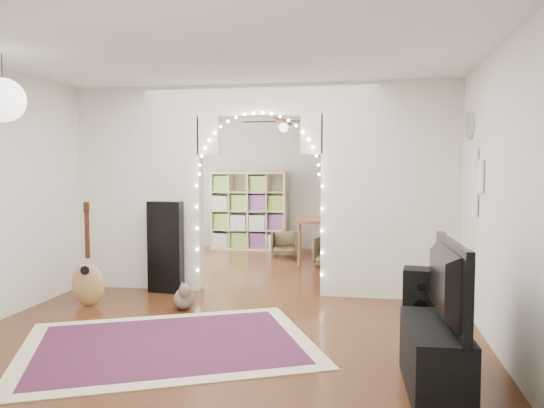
% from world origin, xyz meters
% --- Properties ---
extents(floor, '(7.50, 7.50, 0.00)m').
position_xyz_m(floor, '(0.00, 0.00, 0.00)').
color(floor, black).
rests_on(floor, ground).
extents(ceiling, '(5.00, 7.50, 0.02)m').
position_xyz_m(ceiling, '(0.00, 0.00, 2.70)').
color(ceiling, white).
rests_on(ceiling, wall_back).
extents(wall_back, '(5.00, 0.02, 2.70)m').
position_xyz_m(wall_back, '(0.00, 3.75, 1.35)').
color(wall_back, silver).
rests_on(wall_back, floor).
extents(wall_front, '(5.00, 0.02, 2.70)m').
position_xyz_m(wall_front, '(0.00, -3.75, 1.35)').
color(wall_front, silver).
rests_on(wall_front, floor).
extents(wall_left, '(0.02, 7.50, 2.70)m').
position_xyz_m(wall_left, '(-2.50, 0.00, 1.35)').
color(wall_left, silver).
rests_on(wall_left, floor).
extents(wall_right, '(0.02, 7.50, 2.70)m').
position_xyz_m(wall_right, '(2.50, 0.00, 1.35)').
color(wall_right, silver).
rests_on(wall_right, floor).
extents(divider_wall, '(5.00, 0.20, 2.70)m').
position_xyz_m(divider_wall, '(0.00, 0.00, 1.42)').
color(divider_wall, silver).
rests_on(divider_wall, floor).
extents(fairy_lights, '(1.64, 0.04, 1.60)m').
position_xyz_m(fairy_lights, '(0.00, -0.13, 1.55)').
color(fairy_lights, '#FFEABF').
rests_on(fairy_lights, divider_wall).
extents(window, '(0.04, 1.20, 1.40)m').
position_xyz_m(window, '(-2.47, 1.80, 1.50)').
color(window, white).
rests_on(window, wall_left).
extents(wall_clock, '(0.03, 0.31, 0.31)m').
position_xyz_m(wall_clock, '(2.48, -0.60, 2.10)').
color(wall_clock, white).
rests_on(wall_clock, wall_right).
extents(picture_frames, '(0.02, 0.50, 0.70)m').
position_xyz_m(picture_frames, '(2.48, -1.00, 1.50)').
color(picture_frames, white).
rests_on(picture_frames, wall_right).
extents(paper_lantern, '(0.40, 0.40, 0.40)m').
position_xyz_m(paper_lantern, '(-1.90, -2.40, 2.25)').
color(paper_lantern, white).
rests_on(paper_lantern, ceiling).
extents(ceiling_fan, '(1.10, 1.10, 0.30)m').
position_xyz_m(ceiling_fan, '(0.00, 2.00, 2.40)').
color(ceiling_fan, '#A89138').
rests_on(ceiling_fan, ceiling).
extents(area_rug, '(3.19, 2.86, 0.02)m').
position_xyz_m(area_rug, '(-0.42, -2.21, 0.01)').
color(area_rug, maroon).
rests_on(area_rug, floor).
extents(guitar_case, '(0.47, 0.18, 1.20)m').
position_xyz_m(guitar_case, '(-1.21, -0.25, 0.60)').
color(guitar_case, black).
rests_on(guitar_case, floor).
extents(acoustic_guitar, '(0.43, 0.18, 1.05)m').
position_xyz_m(acoustic_guitar, '(-1.86, -1.06, 0.46)').
color(acoustic_guitar, '#B88D49').
rests_on(acoustic_guitar, floor).
extents(tabby_cat, '(0.35, 0.53, 0.36)m').
position_xyz_m(tabby_cat, '(-0.68, -1.01, 0.14)').
color(tabby_cat, brown).
rests_on(tabby_cat, floor).
extents(floor_speaker, '(0.33, 0.30, 0.77)m').
position_xyz_m(floor_speaker, '(1.84, -2.12, 0.38)').
color(floor_speaker, black).
rests_on(floor_speaker, floor).
extents(media_console, '(0.44, 1.02, 0.50)m').
position_xyz_m(media_console, '(1.87, -2.84, 0.25)').
color(media_console, black).
rests_on(media_console, floor).
extents(tv, '(0.18, 1.08, 0.62)m').
position_xyz_m(tv, '(1.87, -2.84, 0.81)').
color(tv, black).
rests_on(tv, media_console).
extents(bookcase, '(1.51, 0.42, 1.54)m').
position_xyz_m(bookcase, '(-0.93, 3.50, 0.77)').
color(bookcase, beige).
rests_on(bookcase, floor).
extents(dining_table, '(1.28, 0.93, 0.76)m').
position_xyz_m(dining_table, '(0.76, 2.28, 0.68)').
color(dining_table, brown).
rests_on(dining_table, floor).
extents(flower_vase, '(0.20, 0.20, 0.19)m').
position_xyz_m(flower_vase, '(0.76, 2.28, 0.85)').
color(flower_vase, silver).
rests_on(flower_vase, dining_table).
extents(dining_chair_left, '(0.52, 0.54, 0.45)m').
position_xyz_m(dining_chair_left, '(-0.10, 2.79, 0.22)').
color(dining_chair_left, '#4B3D25').
rests_on(dining_chair_left, floor).
extents(dining_chair_right, '(0.63, 0.64, 0.50)m').
position_xyz_m(dining_chair_right, '(0.83, 1.86, 0.25)').
color(dining_chair_right, '#4B3D25').
rests_on(dining_chair_right, floor).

